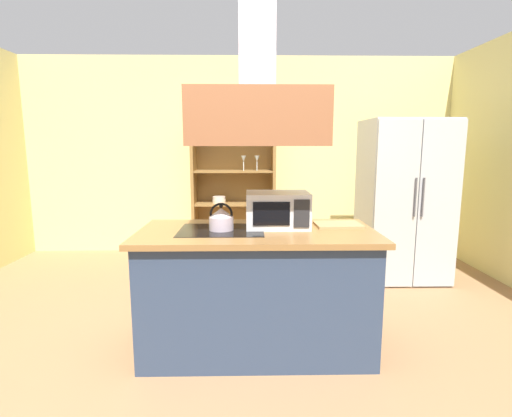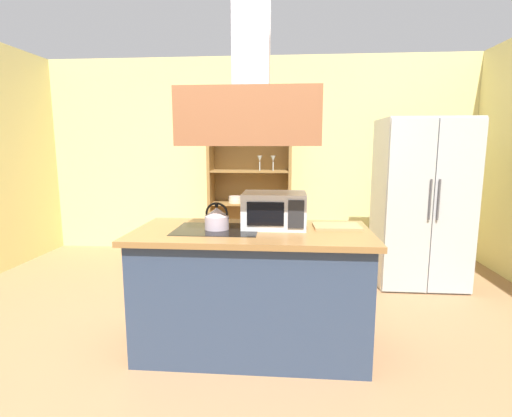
{
  "view_description": "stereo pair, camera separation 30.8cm",
  "coord_description": "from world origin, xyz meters",
  "px_view_note": "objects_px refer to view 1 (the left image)",
  "views": [
    {
      "loc": [
        0.14,
        -2.5,
        1.5
      ],
      "look_at": [
        0.2,
        0.55,
        1.0
      ],
      "focal_mm": 27.03,
      "sensor_mm": 36.0,
      "label": 1
    },
    {
      "loc": [
        0.45,
        -2.49,
        1.5
      ],
      "look_at": [
        0.2,
        0.55,
        1.0
      ],
      "focal_mm": 27.03,
      "sensor_mm": 36.0,
      "label": 2
    }
  ],
  "objects_px": {
    "cutting_board": "(338,225)",
    "microwave": "(278,210)",
    "kettle": "(221,219)",
    "refrigerator": "(403,201)",
    "dish_cabinet": "(234,198)"
  },
  "relations": [
    {
      "from": "kettle",
      "to": "cutting_board",
      "type": "bearing_deg",
      "value": 8.79
    },
    {
      "from": "cutting_board",
      "to": "microwave",
      "type": "relative_size",
      "value": 0.74
    },
    {
      "from": "cutting_board",
      "to": "microwave",
      "type": "xyz_separation_m",
      "value": [
        -0.46,
        -0.03,
        0.12
      ]
    },
    {
      "from": "refrigerator",
      "to": "dish_cabinet",
      "type": "bearing_deg",
      "value": 151.98
    },
    {
      "from": "refrigerator",
      "to": "cutting_board",
      "type": "xyz_separation_m",
      "value": [
        -1.06,
        -1.41,
        0.02
      ]
    },
    {
      "from": "cutting_board",
      "to": "refrigerator",
      "type": "bearing_deg",
      "value": 53.04
    },
    {
      "from": "dish_cabinet",
      "to": "kettle",
      "type": "relative_size",
      "value": 9.08
    },
    {
      "from": "refrigerator",
      "to": "microwave",
      "type": "distance_m",
      "value": 2.1
    },
    {
      "from": "cutting_board",
      "to": "microwave",
      "type": "bearing_deg",
      "value": -176.67
    },
    {
      "from": "kettle",
      "to": "cutting_board",
      "type": "relative_size",
      "value": 0.58
    },
    {
      "from": "kettle",
      "to": "refrigerator",
      "type": "bearing_deg",
      "value": 38.68
    },
    {
      "from": "cutting_board",
      "to": "dish_cabinet",
      "type": "bearing_deg",
      "value": 109.77
    },
    {
      "from": "refrigerator",
      "to": "kettle",
      "type": "distance_m",
      "value": 2.48
    },
    {
      "from": "kettle",
      "to": "cutting_board",
      "type": "height_order",
      "value": "kettle"
    },
    {
      "from": "dish_cabinet",
      "to": "cutting_board",
      "type": "xyz_separation_m",
      "value": [
        0.88,
        -2.45,
        0.13
      ]
    }
  ]
}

